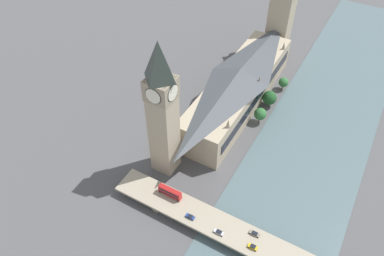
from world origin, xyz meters
TOP-DOWN VIEW (x-y plane):
  - ground_plane at (0.00, 0.00)m, footprint 600.00×600.00m
  - river_water at (-34.72, 0.00)m, footprint 57.44×360.00m
  - parliament_hall at (15.61, -8.00)m, footprint 25.67×106.45m
  - clock_tower at (27.20, 54.81)m, footprint 12.37×12.37m
  - victoria_tower at (15.66, -72.39)m, footprint 14.33×14.33m
  - road_bridge at (-34.72, 75.43)m, footprint 146.87×14.07m
  - double_decker_bus_mid at (13.62, 72.69)m, footprint 11.70×2.54m
  - car_northbound_lead at (-0.51, 78.44)m, footprint 4.20×1.89m
  - car_northbound_mid at (-30.58, 78.13)m, footprint 4.17×1.93m
  - car_northbound_tail at (-28.80, 72.00)m, footprint 4.70×1.77m
  - car_southbound_mid at (-15.11, 79.00)m, footprint 4.64×1.84m
  - tree_embankment_near at (-1.57, -15.85)m, footprint 8.59×8.59m
  - tree_embankment_mid at (-2.16, 0.44)m, footprint 7.19×7.19m
  - tree_embankment_far at (-3.56, -35.23)m, footprint 6.16×6.16m

SIDE VIEW (x-z plane):
  - ground_plane at x=0.00m, z-range 0.00..0.00m
  - river_water at x=-34.72m, z-range 0.00..0.30m
  - road_bridge at x=-34.72m, z-range 1.49..6.33m
  - tree_embankment_far at x=-3.56m, z-range 1.11..9.54m
  - car_northbound_lead at x=-0.51m, z-range 4.85..6.16m
  - car_northbound_tail at x=-28.80m, z-range 4.84..6.19m
  - car_southbound_mid at x=-15.11m, z-range 4.85..6.21m
  - car_northbound_mid at x=-30.58m, z-range 4.83..6.35m
  - tree_embankment_near at x=-1.57m, z-range 0.83..11.11m
  - tree_embankment_mid at x=-2.16m, z-range 1.23..10.92m
  - double_decker_bus_mid at x=13.62m, z-range 5.08..9.78m
  - parliament_hall at x=15.61m, z-range -0.09..26.21m
  - victoria_tower at x=15.66m, z-range -2.00..56.27m
  - clock_tower at x=27.20m, z-range 2.33..76.83m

